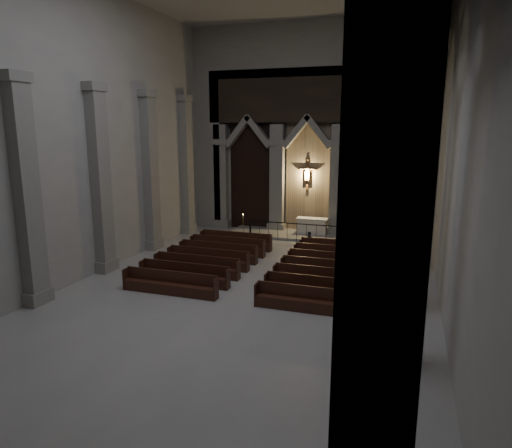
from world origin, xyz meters
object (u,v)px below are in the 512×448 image
(candle_stand_left, at_px, (243,231))
(altar_rail, at_px, (297,229))
(pews, at_px, (265,267))
(candle_stand_right, at_px, (344,239))
(altar, at_px, (312,226))
(worshipper, at_px, (309,242))

(candle_stand_left, bearing_deg, altar_rail, -2.89)
(altar_rail, bearing_deg, pews, -90.00)
(altar_rail, bearing_deg, candle_stand_right, -1.87)
(altar, distance_m, candle_stand_left, 4.03)
(candle_stand_left, height_order, worshipper, candle_stand_left)
(altar_rail, relative_size, pews, 0.59)
(altar_rail, distance_m, candle_stand_left, 3.24)
(altar, bearing_deg, candle_stand_left, -158.22)
(candle_stand_right, bearing_deg, worshipper, -128.03)
(altar, height_order, worshipper, worshipper)
(candle_stand_right, xyz_separation_m, worshipper, (-1.50, -1.92, 0.16))
(altar_rail, height_order, candle_stand_left, candle_stand_left)
(altar, bearing_deg, altar_rail, -107.59)
(altar_rail, relative_size, candle_stand_right, 3.93)
(candle_stand_right, distance_m, worshipper, 2.44)
(altar_rail, height_order, candle_stand_right, candle_stand_right)
(altar, distance_m, pews, 7.57)
(altar, xyz_separation_m, candle_stand_left, (-3.74, -1.49, -0.24))
(candle_stand_right, bearing_deg, altar, 140.26)
(altar, height_order, pews, altar)
(worshipper, bearing_deg, candle_stand_left, 171.87)
(altar, xyz_separation_m, altar_rail, (-0.53, -1.66, 0.11))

